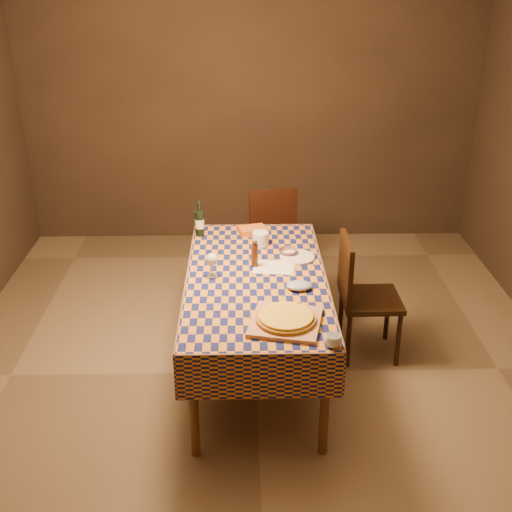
# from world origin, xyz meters

# --- Properties ---
(room) EXTENTS (5.00, 5.10, 2.70)m
(room) POSITION_xyz_m (0.00, 0.00, 1.35)
(room) COLOR brown
(room) RESTS_ON ground
(dining_table) EXTENTS (0.94, 1.84, 0.77)m
(dining_table) POSITION_xyz_m (0.00, 0.00, 0.69)
(dining_table) COLOR brown
(dining_table) RESTS_ON ground
(cutting_board) EXTENTS (0.47, 0.47, 0.02)m
(cutting_board) POSITION_xyz_m (0.16, -0.61, 0.78)
(cutting_board) COLOR #A6704E
(cutting_board) RESTS_ON dining_table
(pizza) EXTENTS (0.39, 0.39, 0.04)m
(pizza) POSITION_xyz_m (0.16, -0.61, 0.81)
(pizza) COLOR #905E18
(pizza) RESTS_ON cutting_board
(pepper_mill) EXTENTS (0.05, 0.05, 0.20)m
(pepper_mill) POSITION_xyz_m (-0.01, 0.16, 0.86)
(pepper_mill) COLOR #452010
(pepper_mill) RESTS_ON dining_table
(bowl) EXTENTS (0.14, 0.14, 0.04)m
(bowl) POSITION_xyz_m (0.24, 0.34, 0.79)
(bowl) COLOR #674D56
(bowl) RESTS_ON dining_table
(wine_glass) EXTENTS (0.08, 0.08, 0.16)m
(wine_glass) POSITION_xyz_m (-0.29, 0.02, 0.89)
(wine_glass) COLOR silver
(wine_glass) RESTS_ON dining_table
(wine_bottle) EXTENTS (0.07, 0.07, 0.27)m
(wine_bottle) POSITION_xyz_m (-0.42, 0.71, 0.87)
(wine_bottle) COLOR black
(wine_bottle) RESTS_ON dining_table
(deli_tub) EXTENTS (0.13, 0.13, 0.10)m
(deli_tub) POSITION_xyz_m (0.04, 0.52, 0.82)
(deli_tub) COLOR silver
(deli_tub) RESTS_ON dining_table
(takeout_container) EXTENTS (0.23, 0.18, 0.05)m
(takeout_container) POSITION_xyz_m (-0.01, 0.74, 0.79)
(takeout_container) COLOR #C55C19
(takeout_container) RESTS_ON dining_table
(white_plate) EXTENTS (0.32, 0.32, 0.01)m
(white_plate) POSITION_xyz_m (0.30, 0.29, 0.78)
(white_plate) COLOR silver
(white_plate) RESTS_ON dining_table
(tumbler) EXTENTS (0.12, 0.12, 0.07)m
(tumbler) POSITION_xyz_m (0.40, -0.85, 0.81)
(tumbler) COLOR white
(tumbler) RESTS_ON dining_table
(flour_patch) EXTENTS (0.30, 0.25, 0.00)m
(flour_patch) POSITION_xyz_m (0.13, 0.14, 0.77)
(flour_patch) COLOR silver
(flour_patch) RESTS_ON dining_table
(flour_bag) EXTENTS (0.20, 0.17, 0.05)m
(flour_bag) POSITION_xyz_m (0.27, -0.18, 0.79)
(flour_bag) COLOR #93A0BD
(flour_bag) RESTS_ON dining_table
(chair_far) EXTENTS (0.49, 0.50, 0.93)m
(chair_far) POSITION_xyz_m (0.15, 1.42, 0.52)
(chair_far) COLOR black
(chair_far) RESTS_ON ground
(chair_right) EXTENTS (0.43, 0.43, 0.93)m
(chair_right) POSITION_xyz_m (0.76, 0.24, 0.52)
(chair_right) COLOR black
(chair_right) RESTS_ON ground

